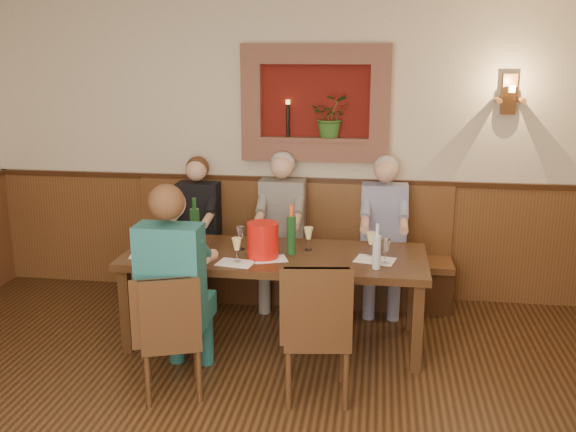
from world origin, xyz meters
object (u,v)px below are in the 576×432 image
(person_chair_front, at_px, (176,302))
(bench, at_px, (291,265))
(person_bench_left, at_px, (197,242))
(person_bench_right, at_px, (383,247))
(water_bottle, at_px, (377,251))
(chair_near_right, at_px, (317,358))
(dining_table, at_px, (275,262))
(wine_bottle_green_a, at_px, (291,234))
(person_bench_mid, at_px, (281,242))
(chair_near_left, at_px, (172,359))
(spittoon_bucket, at_px, (263,240))
(wine_bottle_green_b, at_px, (195,227))

(person_chair_front, bearing_deg, bench, 71.61)
(person_bench_left, distance_m, person_bench_right, 1.75)
(person_chair_front, bearing_deg, water_bottle, 20.98)
(water_bottle, bearing_deg, bench, 124.04)
(bench, height_order, chair_near_right, bench)
(dining_table, bearing_deg, bench, 90.00)
(chair_near_right, height_order, person_bench_left, person_bench_left)
(dining_table, bearing_deg, wine_bottle_green_a, 5.87)
(person_bench_left, xyz_separation_m, water_bottle, (1.69, -1.09, 0.33))
(dining_table, height_order, person_bench_mid, person_bench_mid)
(bench, bearing_deg, chair_near_right, -76.59)
(bench, distance_m, person_bench_right, 0.91)
(chair_near_left, bearing_deg, person_bench_right, 31.34)
(spittoon_bucket, bearing_deg, person_bench_mid, 90.19)
(chair_near_left, distance_m, person_bench_right, 2.30)
(dining_table, bearing_deg, chair_near_right, -63.10)
(chair_near_right, bearing_deg, wine_bottle_green_b, 132.55)
(person_chair_front, bearing_deg, person_bench_left, 100.97)
(bench, xyz_separation_m, person_bench_mid, (-0.08, -0.11, 0.26))
(dining_table, distance_m, wine_bottle_green_a, 0.27)
(person_bench_mid, bearing_deg, bench, 53.57)
(person_bench_left, xyz_separation_m, spittoon_bucket, (0.81, -0.95, 0.33))
(chair_near_left, bearing_deg, person_chair_front, 72.55)
(bench, distance_m, person_bench_left, 0.92)
(person_bench_mid, xyz_separation_m, water_bottle, (0.88, -1.09, 0.30))
(chair_near_right, distance_m, water_bottle, 0.92)
(wine_bottle_green_a, bearing_deg, spittoon_bucket, -149.59)
(chair_near_left, distance_m, water_bottle, 1.65)
(person_bench_left, xyz_separation_m, wine_bottle_green_b, (0.21, -0.76, 0.36))
(bench, height_order, wine_bottle_green_b, wine_bottle_green_b)
(wine_bottle_green_b, bearing_deg, dining_table, -6.99)
(person_chair_front, bearing_deg, spittoon_bucket, 53.38)
(water_bottle, bearing_deg, spittoon_bucket, 170.93)
(person_bench_right, bearing_deg, wine_bottle_green_a, -131.55)
(chair_near_right, bearing_deg, chair_near_left, 177.91)
(chair_near_left, height_order, person_bench_left, person_bench_left)
(chair_near_right, relative_size, water_bottle, 2.91)
(person_bench_left, distance_m, wine_bottle_green_a, 1.36)
(person_bench_left, height_order, person_bench_mid, person_bench_mid)
(chair_near_left, bearing_deg, person_bench_left, 80.47)
(water_bottle, bearing_deg, wine_bottle_green_b, 167.40)
(chair_near_right, bearing_deg, person_bench_mid, 99.18)
(bench, relative_size, spittoon_bucket, 10.76)
(person_bench_mid, xyz_separation_m, spittoon_bucket, (0.00, -0.95, 0.30))
(chair_near_left, xyz_separation_m, person_chair_front, (-0.01, 0.16, 0.35))
(dining_table, distance_m, chair_near_right, 1.01)
(dining_table, distance_m, bench, 1.01)
(person_bench_right, bearing_deg, water_bottle, -93.02)
(chair_near_right, distance_m, person_chair_front, 1.05)
(wine_bottle_green_a, bearing_deg, person_bench_right, 48.45)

